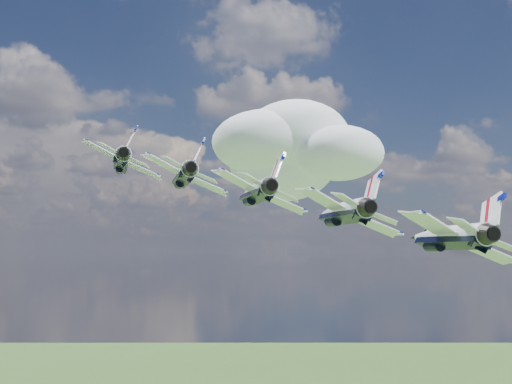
{
  "coord_description": "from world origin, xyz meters",
  "views": [
    {
      "loc": [
        -8.74,
        -58.76,
        140.97
      ],
      "look_at": [
        0.58,
        15.41,
        147.99
      ],
      "focal_mm": 45.0,
      "sensor_mm": 36.0,
      "label": 1
    }
  ],
  "objects": [
    {
      "name": "jet_1",
      "position": [
        -7.73,
        22.93,
        150.74
      ],
      "size": [
        13.44,
        17.31,
        9.03
      ],
      "primitive_type": null,
      "rotation": [
        0.0,
        0.43,
        0.09
      ],
      "color": "white"
    },
    {
      "name": "jet_2",
      "position": [
        0.58,
        15.41,
        147.99
      ],
      "size": [
        13.44,
        17.31,
        9.03
      ],
      "primitive_type": null,
      "rotation": [
        0.0,
        0.43,
        0.09
      ],
      "color": "white"
    },
    {
      "name": "jet_0",
      "position": [
        -16.05,
        30.46,
        153.48
      ],
      "size": [
        13.44,
        17.31,
        9.03
      ],
      "primitive_type": null,
      "rotation": [
        0.0,
        0.43,
        0.09
      ],
      "color": "silver"
    },
    {
      "name": "jet_3",
      "position": [
        8.9,
        7.89,
        145.25
      ],
      "size": [
        13.44,
        17.31,
        9.03
      ],
      "primitive_type": null,
      "rotation": [
        0.0,
        0.43,
        0.09
      ],
      "color": "white"
    },
    {
      "name": "jet_4",
      "position": [
        17.22,
        0.36,
        142.5
      ],
      "size": [
        13.44,
        17.31,
        9.03
      ],
      "primitive_type": null,
      "rotation": [
        0.0,
        0.43,
        0.09
      ],
      "color": "white"
    },
    {
      "name": "cloud_far",
      "position": [
        44.47,
        198.5,
        185.07
      ],
      "size": [
        66.05,
        51.89,
        25.95
      ],
      "primitive_type": "ellipsoid",
      "color": "white"
    }
  ]
}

